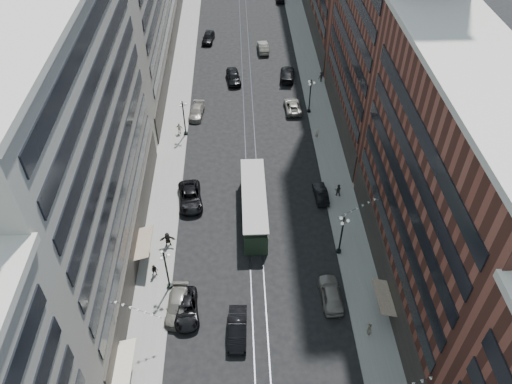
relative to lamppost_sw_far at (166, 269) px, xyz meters
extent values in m
plane|color=black|center=(9.20, 32.00, -3.10)|extent=(220.00, 220.00, 0.00)
cube|color=gray|center=(-1.80, 42.00, -3.02)|extent=(4.00, 180.00, 0.15)
cube|color=gray|center=(20.20, 42.00, -3.02)|extent=(4.00, 180.00, 0.15)
cube|color=#2D2D33|center=(8.50, 42.00, -3.09)|extent=(0.12, 180.00, 0.02)
cube|color=#2D2D33|center=(9.90, 42.00, -3.09)|extent=(0.12, 180.00, 0.02)
cube|color=gray|center=(-7.80, 5.00, 10.90)|extent=(8.00, 36.00, 28.00)
cube|color=brown|center=(26.20, 0.00, 8.90)|extent=(8.00, 30.00, 24.00)
cylinder|color=black|center=(0.00, 0.00, -2.80)|extent=(0.56, 0.56, 0.30)
cylinder|color=black|center=(0.00, 0.00, -0.35)|extent=(0.18, 0.18, 5.20)
sphere|color=black|center=(0.00, 0.00, 2.45)|extent=(0.24, 0.24, 0.24)
sphere|color=white|center=(0.45, 0.00, 2.05)|extent=(0.36, 0.36, 0.36)
sphere|color=white|center=(-0.22, 0.39, 2.05)|extent=(0.36, 0.36, 0.36)
sphere|color=white|center=(-0.22, -0.39, 2.05)|extent=(0.36, 0.36, 0.36)
cylinder|color=black|center=(0.00, 27.00, -2.80)|extent=(0.56, 0.56, 0.30)
cylinder|color=black|center=(0.00, 27.00, -0.35)|extent=(0.18, 0.18, 5.20)
sphere|color=black|center=(0.00, 27.00, 2.45)|extent=(0.24, 0.24, 0.24)
sphere|color=white|center=(0.45, 27.00, 2.05)|extent=(0.36, 0.36, 0.36)
sphere|color=white|center=(-0.22, 27.39, 2.05)|extent=(0.36, 0.36, 0.36)
sphere|color=white|center=(-0.22, 26.61, 2.05)|extent=(0.36, 0.36, 0.36)
cylinder|color=black|center=(18.40, 4.00, -2.80)|extent=(0.56, 0.56, 0.30)
cylinder|color=black|center=(18.40, 4.00, -0.35)|extent=(0.18, 0.18, 5.20)
sphere|color=black|center=(18.40, 4.00, 2.45)|extent=(0.24, 0.24, 0.24)
sphere|color=white|center=(18.85, 4.00, 2.05)|extent=(0.36, 0.36, 0.36)
sphere|color=white|center=(18.18, 4.39, 2.05)|extent=(0.36, 0.36, 0.36)
sphere|color=white|center=(18.18, 3.61, 2.05)|extent=(0.36, 0.36, 0.36)
cylinder|color=black|center=(18.40, 32.00, -2.80)|extent=(0.56, 0.56, 0.30)
cylinder|color=black|center=(18.40, 32.00, -0.35)|extent=(0.18, 0.18, 5.20)
sphere|color=black|center=(18.40, 32.00, 2.45)|extent=(0.24, 0.24, 0.24)
sphere|color=white|center=(18.85, 32.00, 2.05)|extent=(0.36, 0.36, 0.36)
sphere|color=white|center=(18.18, 32.39, 2.05)|extent=(0.36, 0.36, 0.36)
sphere|color=white|center=(18.18, 31.61, 2.05)|extent=(0.36, 0.36, 0.36)
cube|color=#213423|center=(9.20, 10.31, -1.74)|extent=(2.61, 12.53, 2.72)
cube|color=gray|center=(9.20, 10.31, -0.07)|extent=(1.67, 11.49, 0.63)
cube|color=gray|center=(9.20, 10.31, 0.35)|extent=(2.82, 12.74, 0.16)
cylinder|color=black|center=(9.20, 5.61, -2.73)|extent=(2.40, 0.73, 0.73)
cylinder|color=black|center=(9.20, 15.01, -2.73)|extent=(2.40, 0.73, 0.73)
imported|color=black|center=(1.94, -3.20, -2.37)|extent=(2.95, 5.46, 1.45)
imported|color=gray|center=(16.54, -2.06, -2.24)|extent=(2.20, 5.11, 1.72)
imported|color=black|center=(7.00, -5.72, -2.26)|extent=(1.96, 5.12, 1.67)
imported|color=black|center=(-1.65, 1.61, -2.18)|extent=(0.76, 0.44, 1.54)
imported|color=#BEB89D|center=(19.57, -6.32, -2.08)|extent=(0.59, 1.06, 1.73)
imported|color=black|center=(1.47, 12.93, -2.27)|extent=(3.45, 6.22, 1.65)
imported|color=gray|center=(1.37, 31.89, -2.40)|extent=(2.55, 5.00, 1.39)
imported|color=black|center=(2.40, 56.56, -2.26)|extent=(2.60, 5.14, 1.68)
imported|color=black|center=(17.60, 13.09, -2.41)|extent=(1.70, 4.27, 1.38)
imported|color=slate|center=(16.00, 32.82, -2.39)|extent=(2.52, 5.15, 1.41)
imported|color=black|center=(16.00, 42.36, -2.27)|extent=(2.94, 5.91, 1.65)
imported|color=black|center=(7.00, 41.71, -2.20)|extent=(2.73, 5.48, 1.79)
imported|color=slate|center=(12.47, 52.24, -2.28)|extent=(2.03, 5.03, 1.62)
imported|color=black|center=(-0.64, 5.86, -2.01)|extent=(1.75, 0.60, 1.86)
imported|color=beige|center=(-0.87, 27.26, -2.10)|extent=(1.08, 0.70, 1.70)
imported|color=black|center=(19.75, 13.28, -2.10)|extent=(0.91, 0.63, 1.69)
imported|color=beige|center=(18.70, 25.42, -2.19)|extent=(0.61, 0.46, 1.51)
imported|color=black|center=(21.53, 40.88, -2.07)|extent=(1.22, 0.86, 1.75)
imported|color=slate|center=(1.04, -2.82, -2.36)|extent=(2.42, 5.22, 1.48)
camera|label=1|loc=(7.70, -31.90, 39.64)|focal=35.00mm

